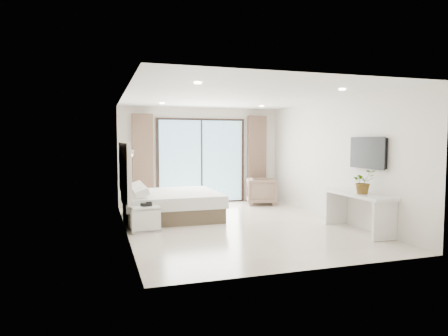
{
  "coord_description": "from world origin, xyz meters",
  "views": [
    {
      "loc": [
        -2.81,
        -7.89,
        1.8
      ],
      "look_at": [
        -0.17,
        0.4,
        1.19
      ],
      "focal_mm": 32.0,
      "sensor_mm": 36.0,
      "label": 1
    }
  ],
  "objects": [
    {
      "name": "ground",
      "position": [
        0.0,
        0.0,
        0.0
      ],
      "size": [
        6.2,
        6.2,
        0.0
      ],
      "primitive_type": "plane",
      "color": "beige",
      "rests_on": "ground"
    },
    {
      "name": "room_shell",
      "position": [
        -0.2,
        0.85,
        1.58
      ],
      "size": [
        4.62,
        6.22,
        2.72
      ],
      "color": "silver",
      "rests_on": "ground"
    },
    {
      "name": "bed",
      "position": [
        -1.24,
        1.16,
        0.31
      ],
      "size": [
        2.14,
        2.04,
        0.74
      ],
      "color": "brown",
      "rests_on": "ground"
    },
    {
      "name": "nightstand",
      "position": [
        -1.94,
        -0.0,
        0.25
      ],
      "size": [
        0.56,
        0.47,
        0.49
      ],
      "rotation": [
        0.0,
        0.0,
        0.05
      ],
      "color": "silver",
      "rests_on": "ground"
    },
    {
      "name": "phone",
      "position": [
        -1.91,
        0.01,
        0.53
      ],
      "size": [
        0.23,
        0.21,
        0.06
      ],
      "primitive_type": "cube",
      "rotation": [
        0.0,
        0.0,
        0.4
      ],
      "color": "black",
      "rests_on": "nightstand"
    },
    {
      "name": "console_desk",
      "position": [
        2.04,
        -1.32,
        0.57
      ],
      "size": [
        0.53,
        1.69,
        0.77
      ],
      "color": "silver",
      "rests_on": "ground"
    },
    {
      "name": "plant",
      "position": [
        2.04,
        -1.46,
        0.95
      ],
      "size": [
        0.44,
        0.48,
        0.36
      ],
      "primitive_type": "imported",
      "rotation": [
        0.0,
        0.0,
        -0.05
      ],
      "color": "#33662D",
      "rests_on": "console_desk"
    },
    {
      "name": "armchair",
      "position": [
        1.56,
        2.36,
        0.4
      ],
      "size": [
        0.93,
        0.97,
        0.81
      ],
      "primitive_type": "imported",
      "rotation": [
        0.0,
        0.0,
        1.27
      ],
      "color": "#866C57",
      "rests_on": "ground"
    }
  ]
}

